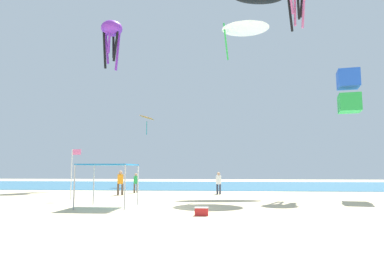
% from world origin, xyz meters
% --- Properties ---
extents(ground, '(110.00, 110.00, 0.10)m').
position_xyz_m(ground, '(0.00, 0.00, -0.05)').
color(ground, beige).
extents(ocean_strip, '(110.00, 25.51, 0.03)m').
position_xyz_m(ocean_strip, '(0.00, 27.42, 0.01)').
color(ocean_strip, teal).
rests_on(ocean_strip, ground).
extents(canopy_tent, '(2.60, 2.70, 2.22)m').
position_xyz_m(canopy_tent, '(-2.17, 0.14, 2.09)').
color(canopy_tent, '#B2B2B7').
rests_on(canopy_tent, ground).
extents(person_near_tent, '(0.39, 0.39, 1.64)m').
position_xyz_m(person_near_tent, '(-3.59, 11.72, 0.97)').
color(person_near_tent, brown).
rests_on(person_near_tent, ground).
extents(person_leftmost, '(0.50, 0.44, 1.86)m').
position_xyz_m(person_leftmost, '(-4.07, 8.76, 1.09)').
color(person_leftmost, brown).
rests_on(person_leftmost, ground).
extents(person_central, '(0.41, 0.41, 1.74)m').
position_xyz_m(person_central, '(3.42, 10.53, 1.02)').
color(person_central, '#33384C').
rests_on(person_central, ground).
extents(banner_flag, '(0.61, 0.06, 3.24)m').
position_xyz_m(banner_flag, '(-5.80, 3.98, 1.98)').
color(banner_flag, silver).
rests_on(banner_flag, ground).
extents(cooler_box, '(0.57, 0.37, 0.35)m').
position_xyz_m(cooler_box, '(2.92, -2.87, 0.18)').
color(cooler_box, red).
rests_on(cooler_box, ground).
extents(kite_octopus_purple, '(2.49, 2.49, 5.78)m').
position_xyz_m(kite_octopus_purple, '(-8.98, 20.49, 17.93)').
color(kite_octopus_purple, purple).
extents(kite_box_blue, '(1.70, 1.71, 3.11)m').
position_xyz_m(kite_box_blue, '(12.96, 8.11, 7.61)').
color(kite_box_blue, blue).
extents(kite_diamond_orange, '(1.51, 1.56, 2.31)m').
position_xyz_m(kite_diamond_orange, '(-5.35, 23.47, 8.04)').
color(kite_diamond_orange, orange).
extents(kite_delta_white, '(4.46, 4.48, 2.92)m').
position_xyz_m(kite_delta_white, '(5.63, 8.73, 13.18)').
color(kite_delta_white, white).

